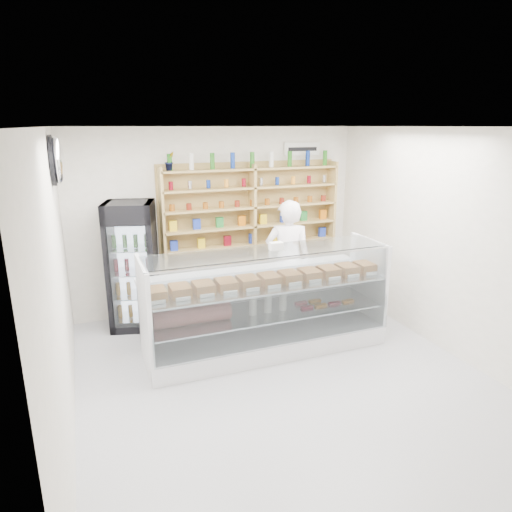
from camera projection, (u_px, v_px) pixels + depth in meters
name	position (u px, v px, depth m)	size (l,w,h in m)	color
room	(287.00, 263.00, 4.85)	(5.00, 5.00, 5.00)	#A7A7AC
display_counter	(266.00, 322.00, 5.89)	(3.09, 0.92, 1.34)	white
shop_worker	(288.00, 261.00, 6.65)	(0.66, 0.43, 1.81)	white
drinks_cooler	(133.00, 266.00, 6.42)	(0.80, 0.78, 1.81)	black
wall_shelving	(252.00, 207.00, 7.07)	(2.84, 0.28, 1.33)	tan
potted_plant	(170.00, 161.00, 6.43)	(0.15, 0.12, 0.27)	#1E6626
security_mirror	(57.00, 161.00, 4.88)	(0.15, 0.50, 0.50)	silver
wall_sign	(302.00, 149.00, 7.27)	(0.62, 0.03, 0.20)	white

